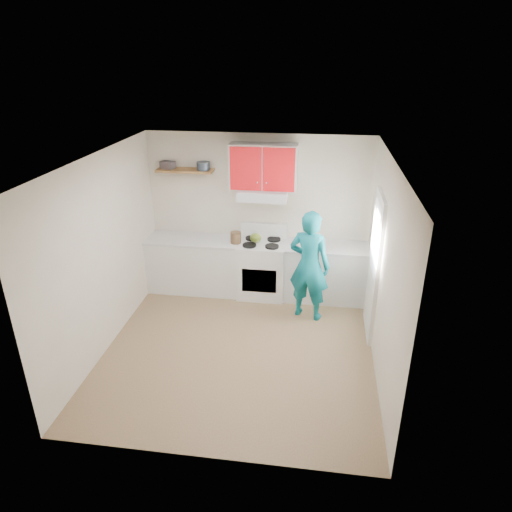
# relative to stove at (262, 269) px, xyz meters

# --- Properties ---
(floor) EXTENTS (3.80, 3.80, 0.00)m
(floor) POSITION_rel_stove_xyz_m (-0.10, -1.57, -0.46)
(floor) COLOR brown
(floor) RESTS_ON ground
(ceiling) EXTENTS (3.60, 3.80, 0.04)m
(ceiling) POSITION_rel_stove_xyz_m (-0.10, -1.57, 2.14)
(ceiling) COLOR white
(ceiling) RESTS_ON floor
(back_wall) EXTENTS (3.60, 0.04, 2.60)m
(back_wall) POSITION_rel_stove_xyz_m (-0.10, 0.32, 0.84)
(back_wall) COLOR beige
(back_wall) RESTS_ON floor
(front_wall) EXTENTS (3.60, 0.04, 2.60)m
(front_wall) POSITION_rel_stove_xyz_m (-0.10, -3.47, 0.84)
(front_wall) COLOR beige
(front_wall) RESTS_ON floor
(left_wall) EXTENTS (0.04, 3.80, 2.60)m
(left_wall) POSITION_rel_stove_xyz_m (-1.90, -1.57, 0.84)
(left_wall) COLOR beige
(left_wall) RESTS_ON floor
(right_wall) EXTENTS (0.04, 3.80, 2.60)m
(right_wall) POSITION_rel_stove_xyz_m (1.70, -1.57, 0.84)
(right_wall) COLOR beige
(right_wall) RESTS_ON floor
(door) EXTENTS (0.05, 0.85, 2.05)m
(door) POSITION_rel_stove_xyz_m (1.68, -0.88, 0.56)
(door) COLOR white
(door) RESTS_ON floor
(door_glass) EXTENTS (0.01, 0.55, 0.95)m
(door_glass) POSITION_rel_stove_xyz_m (1.65, -0.88, 0.99)
(door_glass) COLOR white
(door_glass) RESTS_ON door
(counter_left) EXTENTS (1.52, 0.60, 0.90)m
(counter_left) POSITION_rel_stove_xyz_m (-1.14, 0.02, -0.01)
(counter_left) COLOR silver
(counter_left) RESTS_ON floor
(counter_right) EXTENTS (1.32, 0.60, 0.90)m
(counter_right) POSITION_rel_stove_xyz_m (1.04, 0.02, -0.01)
(counter_right) COLOR silver
(counter_right) RESTS_ON floor
(stove) EXTENTS (0.76, 0.65, 0.92)m
(stove) POSITION_rel_stove_xyz_m (0.00, 0.00, 0.00)
(stove) COLOR white
(stove) RESTS_ON floor
(range_hood) EXTENTS (0.76, 0.44, 0.15)m
(range_hood) POSITION_rel_stove_xyz_m (0.00, 0.10, 1.24)
(range_hood) COLOR silver
(range_hood) RESTS_ON back_wall
(upper_cabinets) EXTENTS (1.02, 0.33, 0.70)m
(upper_cabinets) POSITION_rel_stove_xyz_m (0.00, 0.16, 1.66)
(upper_cabinets) COLOR red
(upper_cabinets) RESTS_ON back_wall
(shelf) EXTENTS (0.90, 0.30, 0.04)m
(shelf) POSITION_rel_stove_xyz_m (-1.25, 0.18, 1.56)
(shelf) COLOR brown
(shelf) RESTS_ON back_wall
(books) EXTENTS (0.25, 0.21, 0.11)m
(books) POSITION_rel_stove_xyz_m (-1.53, 0.19, 1.63)
(books) COLOR #463E41
(books) RESTS_ON shelf
(tin) EXTENTS (0.26, 0.26, 0.13)m
(tin) POSITION_rel_stove_xyz_m (-0.95, 0.17, 1.64)
(tin) COLOR #333D4C
(tin) RESTS_ON shelf
(kettle) EXTENTS (0.18, 0.18, 0.15)m
(kettle) POSITION_rel_stove_xyz_m (-0.11, 0.03, 0.54)
(kettle) COLOR #5A6E1E
(kettle) RESTS_ON stove
(crock) EXTENTS (0.22, 0.22, 0.20)m
(crock) POSITION_rel_stove_xyz_m (-0.42, -0.05, 0.54)
(crock) COLOR brown
(crock) RESTS_ON counter_left
(cutting_board) EXTENTS (0.33, 0.27, 0.02)m
(cutting_board) POSITION_rel_stove_xyz_m (0.82, -0.03, 0.45)
(cutting_board) COLOR olive
(cutting_board) RESTS_ON counter_right
(silicone_mat) EXTENTS (0.36, 0.33, 0.01)m
(silicone_mat) POSITION_rel_stove_xyz_m (1.41, -0.07, 0.44)
(silicone_mat) COLOR red
(silicone_mat) RESTS_ON counter_right
(person) EXTENTS (0.71, 0.57, 1.70)m
(person) POSITION_rel_stove_xyz_m (0.78, -0.60, 0.39)
(person) COLOR #0D6D7A
(person) RESTS_ON floor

